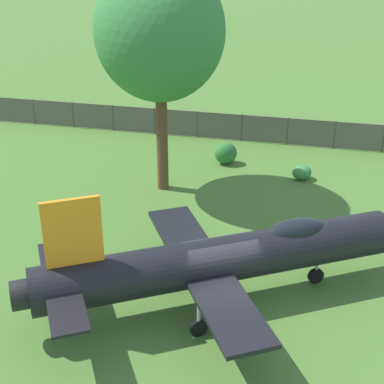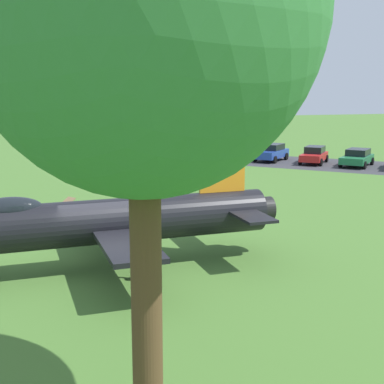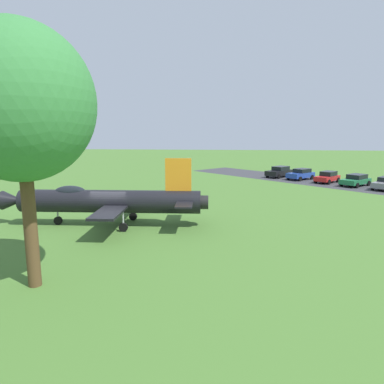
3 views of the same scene
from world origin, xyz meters
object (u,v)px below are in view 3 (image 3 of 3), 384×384
Objects in this scene: parked_car_green at (356,180)px; shade_tree at (20,103)px; parked_car_red at (328,177)px; info_plaque at (133,194)px; parked_car_black at (279,172)px; parked_car_blue at (301,174)px; display_jet at (105,201)px.

shade_tree is at bearing 7.60° from parked_car_green.
info_plaque is at bearing -15.04° from parked_car_red.
parked_car_blue is at bearing 88.06° from parked_car_black.
parked_car_red is at bearing 34.32° from info_plaque.
shade_tree is 39.18m from parked_car_green.
shade_tree is 2.54× the size of parked_car_blue.
parked_car_black reaches higher than parked_car_green.
parked_car_blue reaches higher than parked_car_red.
shade_tree is 41.45m from parked_car_black.
info_plaque is at bearing -16.50° from parked_car_green.
parked_car_blue is 0.92× the size of parked_car_black.
parked_car_red is at bearing 88.22° from parked_car_black.
parked_car_blue is (19.00, 25.30, -1.01)m from display_jet.
parked_car_green is 0.96× the size of parked_car_black.
display_jet reaches higher than info_plaque.
shade_tree reaches higher than parked_car_red.
parked_car_black is at bearing -92.73° from parked_car_red.
display_jet reaches higher than parked_car_blue.
shade_tree is at bearing 18.10° from parked_car_black.
info_plaque is at bearing 90.55° from shade_tree.
parked_car_green is at bearing 51.01° from shade_tree.
shade_tree is at bearing -89.45° from info_plaque.
parked_car_green is (24.45, 20.18, -1.04)m from display_jet.
shade_tree is 2.45× the size of parked_car_green.
parked_car_red reaches higher than info_plaque.
parked_car_black reaches higher than info_plaque.
parked_car_red reaches higher than parked_car_green.
info_plaque is 25.83m from parked_car_black.
info_plaque is at bearing 2.01° from parked_car_black.
parked_car_blue is (18.81, 35.09, -6.95)m from shade_tree.
parked_car_black is (16.29, 37.48, -6.92)m from shade_tree.
display_jet is at bearing -3.27° from parked_car_red.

